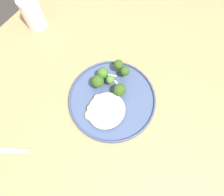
% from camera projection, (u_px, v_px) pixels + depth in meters
% --- Properties ---
extents(ground, '(6.00, 6.00, 0.00)m').
position_uv_depth(ground, '(107.00, 139.00, 1.39)').
color(ground, '#2D2B28').
extents(wooden_dining_table, '(1.40, 1.00, 0.74)m').
position_uv_depth(wooden_dining_table, '(103.00, 105.00, 0.78)').
color(wooden_dining_table, '#9E754C').
rests_on(wooden_dining_table, ground).
extents(dinner_plate, '(0.29, 0.29, 0.02)m').
position_uv_depth(dinner_plate, '(112.00, 99.00, 0.69)').
color(dinner_plate, '#38476B').
rests_on(dinner_plate, wooden_dining_table).
extents(noodle_bed, '(0.13, 0.12, 0.03)m').
position_uv_depth(noodle_bed, '(106.00, 110.00, 0.66)').
color(noodle_bed, beige).
rests_on(noodle_bed, dinner_plate).
extents(seared_scallop_rear_pale, '(0.03, 0.03, 0.02)m').
position_uv_depth(seared_scallop_rear_pale, '(105.00, 101.00, 0.67)').
color(seared_scallop_rear_pale, '#E5C689').
rests_on(seared_scallop_rear_pale, dinner_plate).
extents(seared_scallop_front_small, '(0.02, 0.02, 0.01)m').
position_uv_depth(seared_scallop_front_small, '(106.00, 110.00, 0.66)').
color(seared_scallop_front_small, '#E5C689').
rests_on(seared_scallop_front_small, dinner_plate).
extents(seared_scallop_large_seared, '(0.03, 0.03, 0.01)m').
position_uv_depth(seared_scallop_large_seared, '(91.00, 115.00, 0.66)').
color(seared_scallop_large_seared, beige).
rests_on(seared_scallop_large_seared, dinner_plate).
extents(seared_scallop_tilted_round, '(0.04, 0.04, 0.01)m').
position_uv_depth(seared_scallop_tilted_round, '(100.00, 109.00, 0.66)').
color(seared_scallop_tilted_round, '#E5C689').
rests_on(seared_scallop_tilted_round, dinner_plate).
extents(seared_scallop_right_edge, '(0.02, 0.02, 0.02)m').
position_uv_depth(seared_scallop_right_edge, '(90.00, 108.00, 0.66)').
color(seared_scallop_right_edge, '#DBB77A').
rests_on(seared_scallop_right_edge, dinner_plate).
extents(seared_scallop_half_hidden, '(0.03, 0.03, 0.02)m').
position_uv_depth(seared_scallop_half_hidden, '(98.00, 99.00, 0.67)').
color(seared_scallop_half_hidden, beige).
rests_on(seared_scallop_half_hidden, dinner_plate).
extents(seared_scallop_left_edge, '(0.02, 0.02, 0.01)m').
position_uv_depth(seared_scallop_left_edge, '(112.00, 105.00, 0.67)').
color(seared_scallop_left_edge, '#DBB77A').
rests_on(seared_scallop_left_edge, dinner_plate).
extents(broccoli_floret_left_leaning, '(0.03, 0.03, 0.05)m').
position_uv_depth(broccoli_floret_left_leaning, '(125.00, 71.00, 0.69)').
color(broccoli_floret_left_leaning, '#7A994C').
rests_on(broccoli_floret_left_leaning, dinner_plate).
extents(broccoli_floret_near_rim, '(0.04, 0.04, 0.05)m').
position_uv_depth(broccoli_floret_near_rim, '(103.00, 73.00, 0.69)').
color(broccoli_floret_near_rim, '#89A356').
rests_on(broccoli_floret_near_rim, dinner_plate).
extents(broccoli_floret_center_pile, '(0.03, 0.03, 0.06)m').
position_uv_depth(broccoli_floret_center_pile, '(118.00, 65.00, 0.69)').
color(broccoli_floret_center_pile, '#7A994C').
rests_on(broccoli_floret_center_pile, dinner_plate).
extents(broccoli_floret_small_sprig, '(0.03, 0.03, 0.05)m').
position_uv_depth(broccoli_floret_small_sprig, '(110.00, 80.00, 0.68)').
color(broccoli_floret_small_sprig, '#89A356').
rests_on(broccoli_floret_small_sprig, dinner_plate).
extents(broccoli_floret_tall_stalk, '(0.04, 0.04, 0.06)m').
position_uv_depth(broccoli_floret_tall_stalk, '(120.00, 90.00, 0.66)').
color(broccoli_floret_tall_stalk, '#89A356').
rests_on(broccoli_floret_tall_stalk, dinner_plate).
extents(broccoli_floret_rear_charred, '(0.04, 0.04, 0.06)m').
position_uv_depth(broccoli_floret_rear_charred, '(98.00, 82.00, 0.67)').
color(broccoli_floret_rear_charred, '#89A356').
rests_on(broccoli_floret_rear_charred, dinner_plate).
extents(onion_sliver_long_sliver, '(0.03, 0.05, 0.00)m').
position_uv_depth(onion_sliver_long_sliver, '(109.00, 75.00, 0.72)').
color(onion_sliver_long_sliver, silver).
rests_on(onion_sliver_long_sliver, dinner_plate).
extents(onion_sliver_short_strip, '(0.02, 0.04, 0.00)m').
position_uv_depth(onion_sliver_short_strip, '(118.00, 84.00, 0.70)').
color(onion_sliver_short_strip, silver).
rests_on(onion_sliver_short_strip, dinner_plate).
extents(onion_sliver_curled_piece, '(0.03, 0.04, 0.00)m').
position_uv_depth(onion_sliver_curled_piece, '(109.00, 100.00, 0.68)').
color(onion_sliver_curled_piece, silver).
rests_on(onion_sliver_curled_piece, dinner_plate).
extents(water_glass, '(0.08, 0.08, 0.12)m').
position_uv_depth(water_glass, '(33.00, 14.00, 0.77)').
color(water_glass, silver).
rests_on(water_glass, wooden_dining_table).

